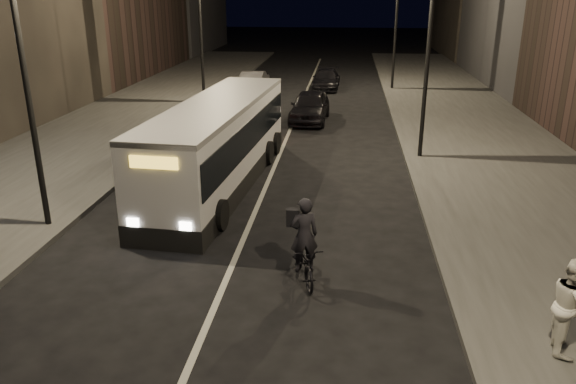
% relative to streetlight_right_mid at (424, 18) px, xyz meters
% --- Properties ---
extents(ground, '(180.00, 180.00, 0.00)m').
position_rel_streetlight_right_mid_xyz_m(ground, '(-5.33, -12.00, -5.36)').
color(ground, black).
rests_on(ground, ground).
extents(sidewalk_right, '(7.00, 70.00, 0.16)m').
position_rel_streetlight_right_mid_xyz_m(sidewalk_right, '(3.17, 2.00, -5.28)').
color(sidewalk_right, '#333331').
rests_on(sidewalk_right, ground).
extents(sidewalk_left, '(7.00, 70.00, 0.16)m').
position_rel_streetlight_right_mid_xyz_m(sidewalk_left, '(-13.83, 2.00, -5.28)').
color(sidewalk_left, '#333331').
rests_on(sidewalk_left, ground).
extents(streetlight_right_mid, '(1.20, 0.44, 8.12)m').
position_rel_streetlight_right_mid_xyz_m(streetlight_right_mid, '(0.00, 0.00, 0.00)').
color(streetlight_right_mid, black).
rests_on(streetlight_right_mid, sidewalk_right).
extents(streetlight_right_far, '(1.20, 0.44, 8.12)m').
position_rel_streetlight_right_mid_xyz_m(streetlight_right_far, '(0.00, 16.00, 0.00)').
color(streetlight_right_far, black).
rests_on(streetlight_right_far, sidewalk_right).
extents(streetlight_left_near, '(1.20, 0.44, 8.12)m').
position_rel_streetlight_right_mid_xyz_m(streetlight_left_near, '(-10.66, -8.00, 0.00)').
color(streetlight_left_near, black).
rests_on(streetlight_left_near, sidewalk_left).
extents(streetlight_left_far, '(1.20, 0.44, 8.12)m').
position_rel_streetlight_right_mid_xyz_m(streetlight_left_far, '(-10.66, 10.00, 0.00)').
color(streetlight_left_far, black).
rests_on(streetlight_left_far, sidewalk_left).
extents(city_bus, '(3.11, 10.81, 2.88)m').
position_rel_streetlight_right_mid_xyz_m(city_bus, '(-6.93, -3.74, -3.80)').
color(city_bus, silver).
rests_on(city_bus, ground).
extents(cyclist_on_bicycle, '(1.14, 1.95, 2.12)m').
position_rel_streetlight_right_mid_xyz_m(cyclist_on_bicycle, '(-3.52, -10.26, -4.65)').
color(cyclist_on_bicycle, black).
rests_on(cyclist_on_bicycle, ground).
extents(pedestrian_woman, '(0.85, 1.00, 1.83)m').
position_rel_streetlight_right_mid_xyz_m(pedestrian_woman, '(1.46, -12.58, -4.29)').
color(pedestrian_woman, silver).
rests_on(pedestrian_woman, sidewalk_right).
extents(car_near, '(2.00, 4.54, 1.52)m').
position_rel_streetlight_right_mid_xyz_m(car_near, '(-4.53, 6.33, -4.60)').
color(car_near, black).
rests_on(car_near, ground).
extents(car_mid, '(1.48, 4.17, 1.37)m').
position_rel_streetlight_right_mid_xyz_m(car_mid, '(-8.71, 14.55, -4.68)').
color(car_mid, '#3F3F41').
rests_on(car_mid, ground).
extents(car_far, '(1.85, 4.35, 1.25)m').
position_rel_streetlight_right_mid_xyz_m(car_far, '(-4.11, 16.20, -4.74)').
color(car_far, black).
rests_on(car_far, ground).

